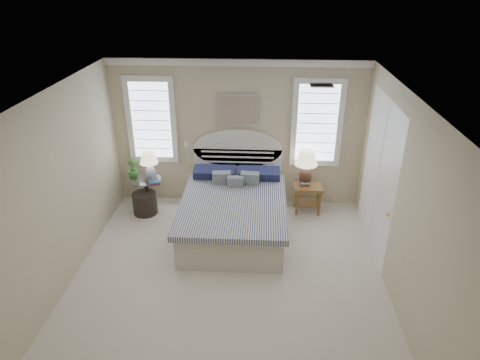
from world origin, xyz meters
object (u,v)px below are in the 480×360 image
object	(u,v)px
floor_pot	(145,203)
lamp_right	(306,164)
bed	(234,210)
lamp_left	(149,162)
nightstand_right	(308,193)
side_table_left	(147,191)

from	to	relation	value
floor_pot	lamp_right	distance (m)	3.01
bed	floor_pot	bearing A→B (deg)	164.68
bed	lamp_left	distance (m)	1.77
bed	nightstand_right	distance (m)	1.47
nightstand_right	floor_pot	world-z (taller)	nightstand_right
side_table_left	lamp_right	xyz separation A→B (m)	(2.88, 0.18, 0.54)
bed	floor_pot	distance (m)	1.74
lamp_right	bed	bearing A→B (deg)	-148.13
floor_pot	lamp_right	xyz separation A→B (m)	(2.90, 0.31, 0.73)
bed	side_table_left	xyz separation A→B (m)	(-1.65, 0.59, 0.00)
nightstand_right	lamp_left	distance (m)	2.91
bed	floor_pot	xyz separation A→B (m)	(-1.67, 0.46, -0.19)
bed	lamp_left	xyz separation A→B (m)	(-1.56, 0.62, 0.56)
bed	nightstand_right	size ratio (longest dim) A/B	4.29
floor_pot	bed	bearing A→B (deg)	-15.32
floor_pot	lamp_left	distance (m)	0.78
floor_pot	lamp_right	size ratio (longest dim) A/B	0.67
floor_pot	lamp_left	size ratio (longest dim) A/B	0.83
lamp_left	bed	bearing A→B (deg)	-21.82
nightstand_right	floor_pot	size ratio (longest dim) A/B	1.22
nightstand_right	lamp_right	world-z (taller)	lamp_right
nightstand_right	lamp_left	world-z (taller)	lamp_left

